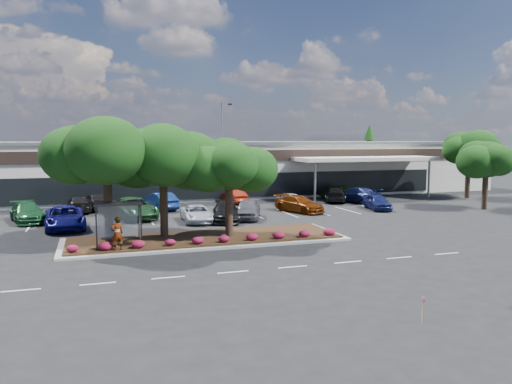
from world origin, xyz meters
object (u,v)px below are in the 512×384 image
object	(u,v)px
light_pole	(223,155)
car_0	(28,213)
survey_stake	(423,307)
car_1	(65,218)

from	to	relation	value
light_pole	car_0	distance (m)	23.30
survey_stake	car_1	bearing A→B (deg)	118.10
light_pole	car_0	size ratio (longest dim) A/B	2.02
survey_stake	car_1	distance (m)	27.58
car_1	car_0	bearing A→B (deg)	122.54
light_pole	car_1	bearing A→B (deg)	-134.47
light_pole	survey_stake	size ratio (longest dim) A/B	10.76
light_pole	car_1	size ratio (longest dim) A/B	1.81
car_0	light_pole	bearing A→B (deg)	18.05
car_0	car_1	bearing A→B (deg)	-68.76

